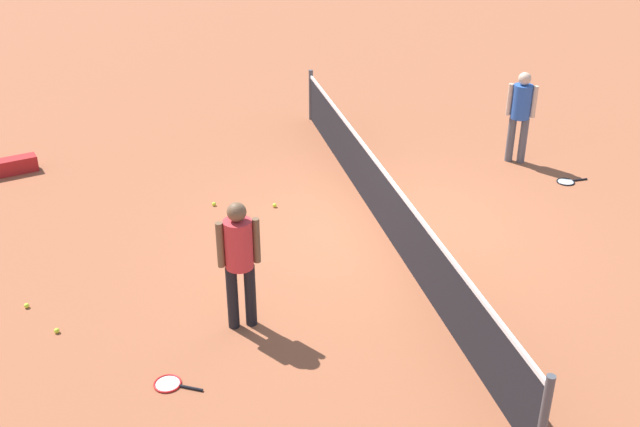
% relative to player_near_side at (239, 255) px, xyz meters
% --- Properties ---
extents(ground_plane, '(40.00, 40.00, 0.00)m').
position_rel_player_near_side_xyz_m(ground_plane, '(-2.07, 2.47, -1.01)').
color(ground_plane, '#9E5638').
extents(court_net, '(10.09, 0.09, 1.07)m').
position_rel_player_near_side_xyz_m(court_net, '(-2.07, 2.47, -0.51)').
color(court_net, '#4C4C51').
rests_on(court_net, ground_plane).
extents(player_near_side, '(0.35, 0.52, 1.70)m').
position_rel_player_near_side_xyz_m(player_near_side, '(0.00, 0.00, 0.00)').
color(player_near_side, black).
rests_on(player_near_side, ground_plane).
extents(player_far_side, '(0.47, 0.49, 1.70)m').
position_rel_player_near_side_xyz_m(player_far_side, '(-3.98, 5.65, 0.00)').
color(player_far_side, '#595960').
rests_on(player_far_side, ground_plane).
extents(tennis_racket_near_player, '(0.44, 0.59, 0.03)m').
position_rel_player_near_side_xyz_m(tennis_racket_near_player, '(0.94, -0.95, -1.00)').
color(tennis_racket_near_player, red).
rests_on(tennis_racket_near_player, ground_plane).
extents(tennis_racket_far_player, '(0.33, 0.59, 0.03)m').
position_rel_player_near_side_xyz_m(tennis_racket_far_player, '(-2.90, 6.13, -1.00)').
color(tennis_racket_far_player, black).
rests_on(tennis_racket_far_player, ground_plane).
extents(tennis_ball_near_player, '(0.07, 0.07, 0.07)m').
position_rel_player_near_side_xyz_m(tennis_ball_near_player, '(-3.13, 0.97, -0.98)').
color(tennis_ball_near_player, '#C6E033').
rests_on(tennis_ball_near_player, ground_plane).
extents(tennis_ball_by_net, '(0.07, 0.07, 0.07)m').
position_rel_player_near_side_xyz_m(tennis_ball_by_net, '(-3.41, 0.01, -0.98)').
color(tennis_ball_by_net, '#C6E033').
rests_on(tennis_ball_by_net, ground_plane).
extents(tennis_ball_midcourt, '(0.07, 0.07, 0.07)m').
position_rel_player_near_side_xyz_m(tennis_ball_midcourt, '(-0.36, -2.25, -0.98)').
color(tennis_ball_midcourt, '#C6E033').
rests_on(tennis_ball_midcourt, ground_plane).
extents(tennis_ball_baseline, '(0.07, 0.07, 0.07)m').
position_rel_player_near_side_xyz_m(tennis_ball_baseline, '(-1.02, -2.67, -0.98)').
color(tennis_ball_baseline, '#C6E033').
rests_on(tennis_ball_baseline, ground_plane).
extents(equipment_bag, '(0.50, 0.85, 0.28)m').
position_rel_player_near_side_xyz_m(equipment_bag, '(-5.57, -3.31, -0.87)').
color(equipment_bag, '#B21E1E').
rests_on(equipment_bag, ground_plane).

